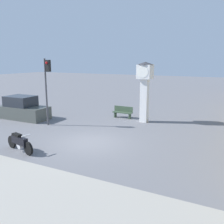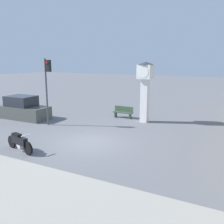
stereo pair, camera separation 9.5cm
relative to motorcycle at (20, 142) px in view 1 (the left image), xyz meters
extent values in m
plane|color=slate|center=(2.40, 2.81, -0.48)|extent=(120.00, 120.00, 0.00)
cylinder|color=black|center=(0.78, -0.19, -0.15)|extent=(0.67, 0.26, 0.67)
cylinder|color=black|center=(-0.77, 0.19, -0.15)|extent=(0.67, 0.26, 0.67)
cube|color=black|center=(0.01, 0.00, 0.10)|extent=(1.24, 0.52, 0.40)
cube|color=black|center=(-0.21, 0.05, 0.35)|extent=(0.66, 0.39, 0.11)
cylinder|color=silver|center=(0.06, -0.01, -0.18)|extent=(0.35, 0.29, 0.31)
cube|color=silver|center=(0.67, -0.16, 0.50)|extent=(0.18, 0.49, 0.04)
cube|color=white|center=(3.51, 8.75, 1.14)|extent=(0.53, 0.53, 3.23)
cube|color=white|center=(3.51, 8.75, 3.26)|extent=(1.01, 1.01, 1.01)
cylinder|color=white|center=(3.51, 8.23, 3.26)|extent=(0.81, 0.02, 0.81)
cone|color=#333338|center=(3.51, 8.75, 3.87)|extent=(1.22, 1.22, 0.20)
cylinder|color=#47474C|center=(-2.31, 4.72, 1.86)|extent=(0.12, 0.12, 4.69)
cube|color=black|center=(-2.01, 4.72, 3.71)|extent=(0.28, 0.24, 0.80)
sphere|color=red|center=(-2.01, 4.57, 3.91)|extent=(0.16, 0.16, 0.16)
cube|color=#384C38|center=(1.53, 9.17, -0.03)|extent=(1.60, 0.44, 0.08)
cube|color=#384C38|center=(1.53, 9.36, 0.22)|extent=(1.60, 0.06, 0.44)
cube|color=#384C38|center=(0.89, 9.17, -0.28)|extent=(0.08, 0.35, 0.41)
cube|color=#384C38|center=(2.17, 9.17, -0.28)|extent=(0.08, 0.35, 0.41)
cube|color=#4C514C|center=(-5.38, 5.36, 0.02)|extent=(4.25, 1.92, 1.00)
cube|color=#262B33|center=(-5.58, 5.35, 0.92)|extent=(2.25, 1.72, 0.80)
camera|label=1|loc=(9.74, -8.60, 4.14)|focal=40.00mm
camera|label=2|loc=(9.82, -8.56, 4.14)|focal=40.00mm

